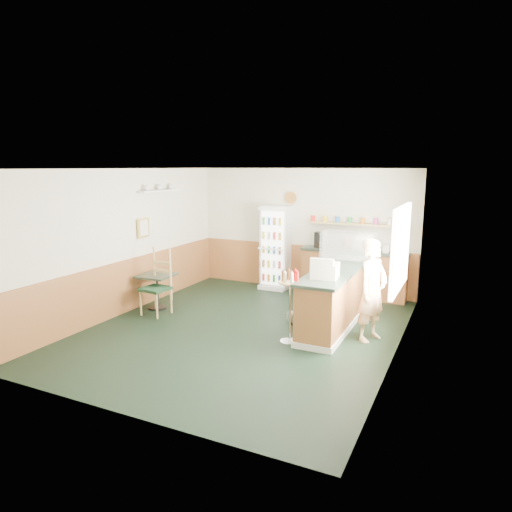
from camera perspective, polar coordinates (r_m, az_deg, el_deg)
The scene contains 13 objects.
ground at distance 7.89m, azimuth -1.60°, elevation -9.16°, with size 6.00×6.00×0.00m, color black.
room_envelope at distance 8.24m, azimuth -0.76°, elevation 2.68°, with size 5.04×6.02×2.72m.
service_counter at distance 8.24m, azimuth 10.26°, elevation -5.07°, with size 0.68×3.01×1.01m.
back_counter at distance 9.88m, azimuth 12.02°, elevation -1.90°, with size 2.24×0.42×1.69m.
drinks_fridge at distance 10.28m, azimuth 2.45°, elevation 1.06°, with size 0.62×0.53×1.88m.
display_case at distance 8.57m, azimuth 11.40°, elevation 1.14°, with size 0.96×0.50×0.54m.
cash_register at distance 7.27m, azimuth 8.63°, elevation -1.79°, with size 0.40×0.42×0.23m, color beige.
shopkeeper at distance 7.42m, azimuth 14.33°, elevation -4.19°, with size 0.55×0.39×1.64m, color tan.
condiment_stand at distance 7.13m, azimuth 4.25°, elevation -5.12°, with size 0.37×0.37×1.15m.
newspaper_rack at distance 8.33m, azimuth 7.89°, elevation -4.68°, with size 0.09×0.42×0.50m.
cafe_table at distance 9.07m, azimuth -12.32°, elevation -3.53°, with size 0.66×0.66×0.68m.
cafe_chair at distance 8.76m, azimuth -12.09°, elevation -2.91°, with size 0.50×0.50×1.24m.
dog_doorstop at distance 8.15m, azimuth 4.55°, elevation -7.58°, with size 0.22×0.29×0.27m.
Camera 1 is at (3.36, -6.59, 2.73)m, focal length 32.00 mm.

